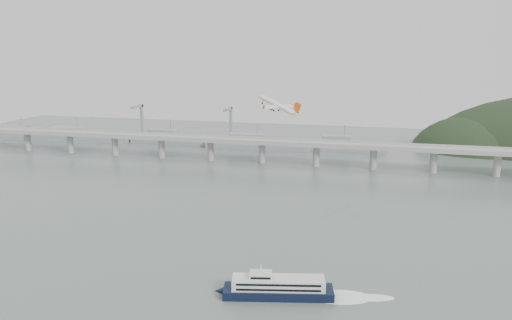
# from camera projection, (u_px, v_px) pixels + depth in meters

# --- Properties ---
(ground) EXTENTS (900.00, 900.00, 0.00)m
(ground) POSITION_uv_depth(u_px,v_px,m) (231.00, 248.00, 264.70)
(ground) COLOR #576561
(ground) RESTS_ON ground
(bridge) EXTENTS (800.00, 22.00, 23.90)m
(bridge) POSITION_uv_depth(u_px,v_px,m) (293.00, 146.00, 450.66)
(bridge) COLOR gray
(bridge) RESTS_ON ground
(distant_fleet) EXTENTS (453.00, 60.90, 40.00)m
(distant_fleet) POSITION_uv_depth(u_px,v_px,m) (165.00, 139.00, 550.87)
(distant_fleet) COLOR gray
(distant_fleet) RESTS_ON ground
(ferry) EXTENTS (76.36, 24.82, 14.53)m
(ferry) POSITION_uv_depth(u_px,v_px,m) (278.00, 288.00, 212.30)
(ferry) COLOR black
(ferry) RESTS_ON ground
(airliner) EXTENTS (35.97, 34.24, 14.99)m
(airliner) POSITION_uv_depth(u_px,v_px,m) (278.00, 105.00, 347.31)
(airliner) COLOR white
(airliner) RESTS_ON ground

